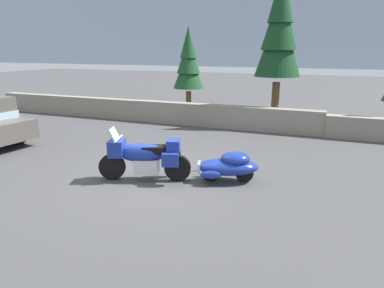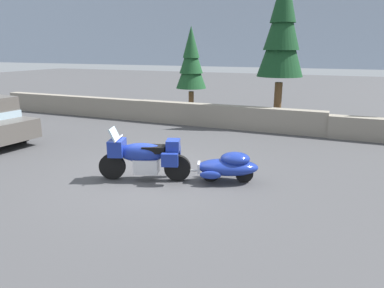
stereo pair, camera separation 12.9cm
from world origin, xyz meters
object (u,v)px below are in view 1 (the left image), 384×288
pine_tree_tall (280,28)px  pine_tree_far_right (189,61)px  car_shaped_trailer (228,166)px  touring_motorcycle (144,156)px

pine_tree_tall → pine_tree_far_right: 4.42m
car_shaped_trailer → pine_tree_far_right: size_ratio=0.52×
pine_tree_tall → touring_motorcycle: bearing=-104.0°
touring_motorcycle → pine_tree_far_right: (-2.23, 8.32, 2.03)m
car_shaped_trailer → pine_tree_tall: (-0.02, 7.16, 3.59)m
touring_motorcycle → pine_tree_far_right: bearing=105.0°
car_shaped_trailer → pine_tree_far_right: 9.01m
touring_motorcycle → pine_tree_tall: pine_tree_tall is taller
touring_motorcycle → pine_tree_far_right: size_ratio=0.53×
touring_motorcycle → pine_tree_tall: (1.95, 7.83, 3.38)m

